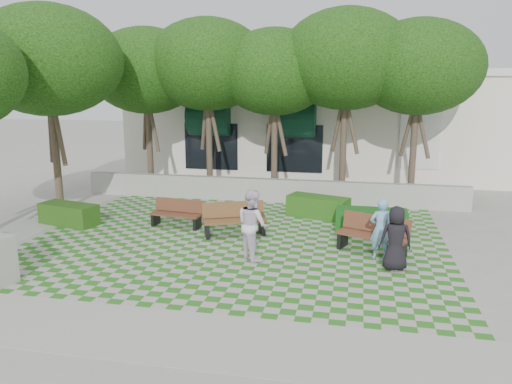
% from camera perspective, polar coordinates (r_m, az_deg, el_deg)
% --- Properties ---
extents(ground, '(90.00, 90.00, 0.00)m').
position_cam_1_polar(ground, '(13.83, -3.32, -6.89)').
color(ground, gray).
rests_on(ground, ground).
extents(lawn, '(12.00, 12.00, 0.00)m').
position_cam_1_polar(lawn, '(14.74, -2.31, -5.62)').
color(lawn, '#2B721E').
rests_on(lawn, ground).
extents(sidewalk_south, '(16.00, 2.00, 0.01)m').
position_cam_1_polar(sidewalk_south, '(9.74, -10.80, -15.70)').
color(sidewalk_south, '#9E9B93').
rests_on(sidewalk_south, ground).
extents(sidewalk_west, '(2.00, 12.00, 0.01)m').
position_cam_1_polar(sidewalk_west, '(17.85, -25.39, -3.63)').
color(sidewalk_west, '#9E9B93').
rests_on(sidewalk_west, ground).
extents(retaining_wall, '(15.00, 0.36, 0.90)m').
position_cam_1_polar(retaining_wall, '(19.54, 1.38, 0.22)').
color(retaining_wall, '#9E9B93').
rests_on(retaining_wall, ground).
extents(bench_east, '(2.03, 1.34, 1.01)m').
position_cam_1_polar(bench_east, '(14.04, 13.23, -4.81)').
color(bench_east, '#5A301F').
rests_on(bench_east, ground).
extents(bench_mid, '(2.00, 1.34, 1.00)m').
position_cam_1_polar(bench_mid, '(15.22, -2.50, -3.18)').
color(bench_mid, brown).
rests_on(bench_mid, ground).
extents(bench_west, '(1.73, 0.75, 0.88)m').
position_cam_1_polar(bench_west, '(16.30, -9.03, -2.48)').
color(bench_west, '#522D1C').
rests_on(bench_west, ground).
extents(hedge_east, '(2.14, 0.86, 0.75)m').
position_cam_1_polar(hedge_east, '(15.83, 13.02, -3.29)').
color(hedge_east, '#124615').
rests_on(hedge_east, ground).
extents(hedge_midright, '(2.25, 1.46, 0.73)m').
position_cam_1_polar(hedge_midright, '(17.39, 7.11, -1.69)').
color(hedge_midright, '#225015').
rests_on(hedge_midright, ground).
extents(hedge_west, '(2.10, 1.23, 0.69)m').
position_cam_1_polar(hedge_west, '(17.49, -20.60, -2.38)').
color(hedge_west, '#204712').
rests_on(hedge_west, ground).
extents(person_blue, '(0.69, 0.57, 1.62)m').
position_cam_1_polar(person_blue, '(13.51, 14.03, -4.10)').
color(person_blue, '#77B0D9').
rests_on(person_blue, ground).
extents(person_dark, '(0.85, 0.61, 1.62)m').
position_cam_1_polar(person_dark, '(12.80, 15.68, -5.12)').
color(person_dark, black).
rests_on(person_dark, ground).
extents(person_white, '(1.13, 1.15, 1.87)m').
position_cam_1_polar(person_white, '(13.06, -0.39, -3.72)').
color(person_white, white).
rests_on(person_white, ground).
extents(tree_row, '(17.70, 13.40, 7.41)m').
position_cam_1_polar(tree_row, '(19.31, -4.30, 14.16)').
color(tree_row, '#47382B').
rests_on(tree_row, ground).
extents(building, '(18.00, 8.92, 5.15)m').
position_cam_1_polar(building, '(26.87, 6.46, 7.91)').
color(building, white).
rests_on(building, ground).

